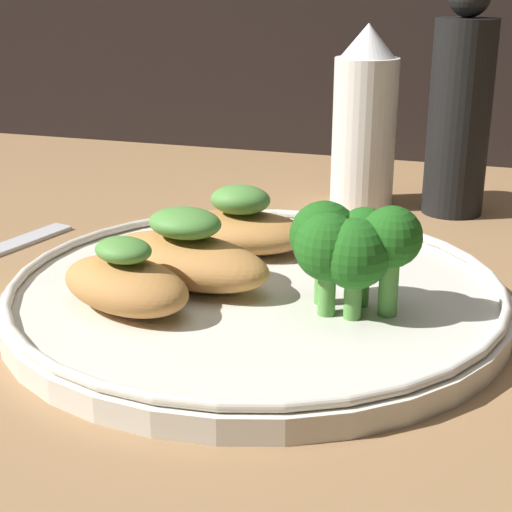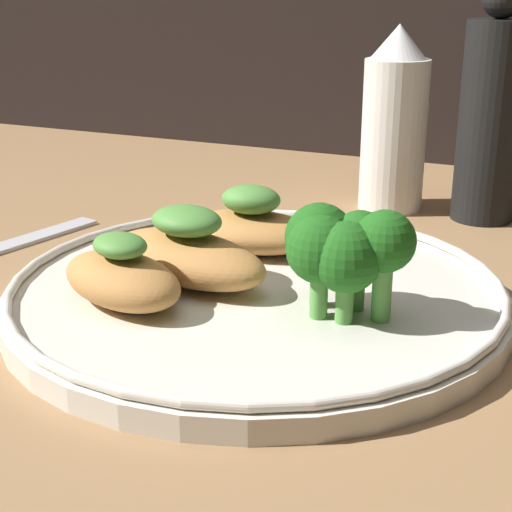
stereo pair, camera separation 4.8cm
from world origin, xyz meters
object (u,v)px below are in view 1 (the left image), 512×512
plate (256,292)px  broccoli_bunch (348,245)px  pepper_grinder (460,110)px  sauce_bottle (364,121)px

plate → broccoli_bunch: bearing=-18.4°
broccoli_bunch → plate: bearing=161.6°
plate → broccoli_bunch: 7.77cm
pepper_grinder → sauce_bottle: bearing=180.0°
plate → sauce_bottle: bearing=85.6°
plate → pepper_grinder: bearing=68.3°
sauce_bottle → plate: bearing=-94.4°
broccoli_bunch → sauce_bottle: size_ratio=0.48×
sauce_bottle → pepper_grinder: pepper_grinder is taller
broccoli_bunch → sauce_bottle: 27.40cm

